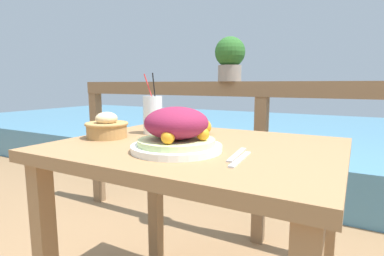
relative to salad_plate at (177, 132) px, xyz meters
name	(u,v)px	position (x,y,z in m)	size (l,w,h in m)	color
patio_table	(197,176)	(0.00, 0.13, -0.18)	(0.96, 0.77, 0.77)	#997047
railing_fence	(261,123)	(0.00, 0.96, -0.08)	(2.80, 0.08, 1.00)	brown
sea_backdrop	(312,143)	(0.00, 3.46, -0.64)	(12.00, 4.00, 0.39)	teal
salad_plate	(177,132)	(0.00, 0.00, 0.00)	(0.29, 0.29, 0.14)	white
drink_glass	(153,115)	(-0.26, 0.24, 0.02)	(0.08, 0.08, 0.25)	silver
bread_basket	(107,127)	(-0.36, 0.07, -0.02)	(0.17, 0.17, 0.10)	#AD7F47
potted_plant	(230,57)	(-0.21, 0.96, 0.31)	(0.18, 0.18, 0.27)	gray
fork	(237,154)	(0.19, 0.04, -0.06)	(0.04, 0.18, 0.00)	silver
knife	(240,159)	(0.21, -0.01, -0.06)	(0.03, 0.18, 0.00)	silver
orange_near_basket	(204,127)	(-0.06, 0.32, -0.03)	(0.06, 0.06, 0.06)	orange
orange_near_glass	(162,122)	(-0.30, 0.35, -0.02)	(0.07, 0.07, 0.07)	orange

